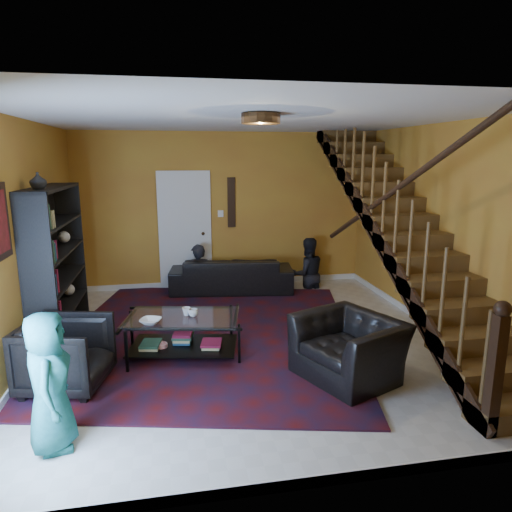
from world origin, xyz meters
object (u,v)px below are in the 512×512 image
(armchair_right, at_px, (349,348))
(bookshelf, at_px, (58,267))
(sofa, at_px, (232,274))
(coffee_table, at_px, (183,333))
(armchair_left, at_px, (66,355))

(armchair_right, bearing_deg, bookshelf, -142.65)
(sofa, xyz_separation_m, coffee_table, (-0.93, -2.59, -0.02))
(bookshelf, height_order, coffee_table, bookshelf)
(armchair_right, xyz_separation_m, coffee_table, (-1.75, 0.88, -0.04))
(armchair_right, bearing_deg, armchair_left, -120.53)
(bookshelf, relative_size, armchair_right, 1.93)
(armchair_left, height_order, armchair_right, armchair_left)
(sofa, xyz_separation_m, armchair_right, (0.82, -3.46, 0.02))
(bookshelf, distance_m, sofa, 3.08)
(sofa, relative_size, armchair_left, 2.64)
(armchair_left, xyz_separation_m, coffee_table, (1.20, 0.57, -0.08))
(coffee_table, bearing_deg, armchair_right, -26.63)
(sofa, distance_m, armchair_right, 3.56)
(bookshelf, bearing_deg, coffee_table, -29.61)
(bookshelf, bearing_deg, armchair_right, -28.06)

